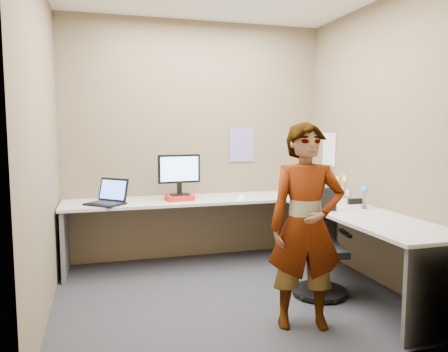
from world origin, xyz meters
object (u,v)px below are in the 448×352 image
object	(u,v)px
office_chair	(319,252)
person	(306,226)
monitor	(179,171)
desk	(259,219)

from	to	relation	value
office_chair	person	distance (m)	0.81
monitor	office_chair	size ratio (longest dim) A/B	0.49
office_chair	monitor	bearing A→B (deg)	146.72
desk	person	distance (m)	1.14
office_chair	person	xyz separation A→B (m)	(-0.42, -0.57, 0.39)
monitor	person	distance (m)	1.81
monitor	person	bearing A→B (deg)	-73.00
monitor	office_chair	bearing A→B (deg)	-49.99
monitor	person	world-z (taller)	person
person	office_chair	bearing A→B (deg)	68.32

